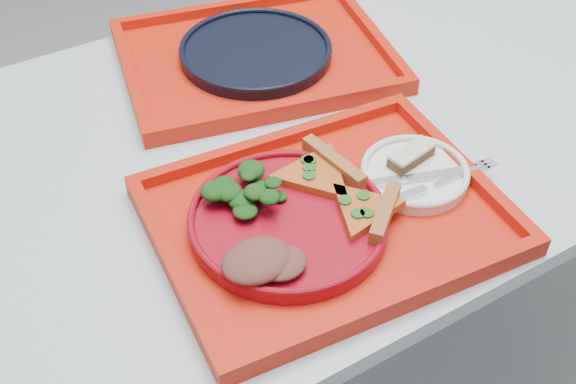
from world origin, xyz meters
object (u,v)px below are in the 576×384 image
object	(u,v)px
tray_main	(327,220)
dinner_plate	(288,222)
dessert_bar	(411,155)
tray_far	(256,60)
navy_plate	(256,53)

from	to	relation	value
tray_main	dinner_plate	xyz separation A→B (m)	(-0.06, 0.01, 0.02)
tray_main	dinner_plate	bearing A→B (deg)	174.72
dinner_plate	dessert_bar	distance (m)	0.21
tray_main	dinner_plate	distance (m)	0.06
dinner_plate	dessert_bar	world-z (taller)	dessert_bar
tray_far	navy_plate	xyz separation A→B (m)	(0.00, 0.00, 0.01)
tray_main	dessert_bar	bearing A→B (deg)	12.99
dessert_bar	navy_plate	bearing A→B (deg)	86.32
tray_far	dessert_bar	size ratio (longest dim) A/B	5.95
dinner_plate	navy_plate	xyz separation A→B (m)	(0.16, 0.38, -0.00)
navy_plate	dessert_bar	world-z (taller)	dessert_bar
navy_plate	tray_far	bearing A→B (deg)	-135.00
dinner_plate	navy_plate	world-z (taller)	dinner_plate
dinner_plate	dessert_bar	bearing A→B (deg)	3.16
navy_plate	dessert_bar	xyz separation A→B (m)	(0.05, -0.37, 0.02)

